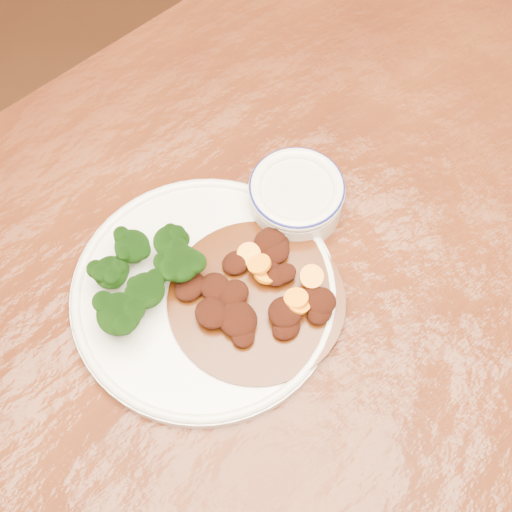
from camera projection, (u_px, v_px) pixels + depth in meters
ground at (277, 443)px, 1.48m from camera, size 4.00×4.00×0.00m
dining_table at (292, 325)px, 0.88m from camera, size 1.58×1.04×0.75m
dinner_plate at (205, 293)px, 0.80m from camera, size 0.30×0.30×0.02m
broccoli_florets at (143, 276)px, 0.77m from camera, size 0.13×0.11×0.05m
mince_stew at (256, 292)px, 0.79m from camera, size 0.20×0.20×0.03m
dip_bowl at (296, 196)px, 0.84m from camera, size 0.11×0.11×0.05m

